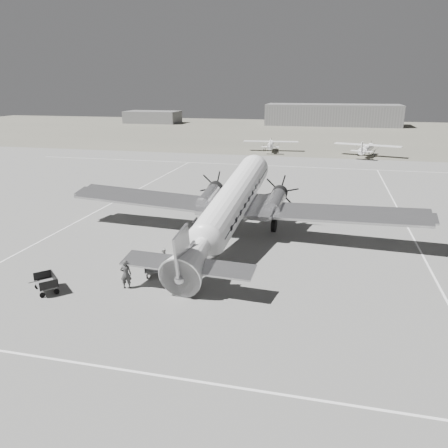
{
  "coord_description": "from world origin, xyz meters",
  "views": [
    {
      "loc": [
        4.51,
        -29.19,
        12.17
      ],
      "look_at": [
        -2.77,
        1.44,
        2.2
      ],
      "focal_mm": 35.0,
      "sensor_mm": 36.0,
      "label": 1
    }
  ],
  "objects_px": {
    "shed_secondary": "(153,117)",
    "baggage_cart_near": "(156,270)",
    "light_plane_right": "(367,150)",
    "dc3_airliner": "(230,208)",
    "passenger": "(179,246)",
    "hangar_main": "(332,115)",
    "ground_crew": "(126,274)",
    "baggage_cart_far": "(46,284)",
    "ramp_agent": "(165,259)",
    "light_plane_left": "(271,146)"
  },
  "relations": [
    {
      "from": "baggage_cart_far",
      "to": "ground_crew",
      "type": "relative_size",
      "value": 0.98
    },
    {
      "from": "dc3_airliner",
      "to": "baggage_cart_near",
      "type": "bearing_deg",
      "value": -110.03
    },
    {
      "from": "shed_secondary",
      "to": "light_plane_left",
      "type": "distance_m",
      "value": 76.39
    },
    {
      "from": "shed_secondary",
      "to": "baggage_cart_far",
      "type": "xyz_separation_m",
      "value": [
        43.13,
        -122.84,
        -1.47
      ]
    },
    {
      "from": "baggage_cart_far",
      "to": "ramp_agent",
      "type": "height_order",
      "value": "ramp_agent"
    },
    {
      "from": "ramp_agent",
      "to": "dc3_airliner",
      "type": "bearing_deg",
      "value": -0.76
    },
    {
      "from": "hangar_main",
      "to": "ramp_agent",
      "type": "relative_size",
      "value": 28.6
    },
    {
      "from": "light_plane_left",
      "to": "passenger",
      "type": "bearing_deg",
      "value": -95.49
    },
    {
      "from": "hangar_main",
      "to": "shed_secondary",
      "type": "relative_size",
      "value": 2.33
    },
    {
      "from": "dc3_airliner",
      "to": "baggage_cart_near",
      "type": "relative_size",
      "value": 19.28
    },
    {
      "from": "shed_secondary",
      "to": "ground_crew",
      "type": "distance_m",
      "value": 130.31
    },
    {
      "from": "shed_secondary",
      "to": "ramp_agent",
      "type": "distance_m",
      "value": 127.55
    },
    {
      "from": "baggage_cart_far",
      "to": "baggage_cart_near",
      "type": "bearing_deg",
      "value": 76.45
    },
    {
      "from": "dc3_airliner",
      "to": "light_plane_right",
      "type": "height_order",
      "value": "dc3_airliner"
    },
    {
      "from": "hangar_main",
      "to": "ramp_agent",
      "type": "bearing_deg",
      "value": -95.13
    },
    {
      "from": "light_plane_left",
      "to": "baggage_cart_near",
      "type": "xyz_separation_m",
      "value": [
        0.31,
        -60.13,
        -0.66
      ]
    },
    {
      "from": "dc3_airliner",
      "to": "light_plane_right",
      "type": "relative_size",
      "value": 2.62
    },
    {
      "from": "hangar_main",
      "to": "baggage_cart_near",
      "type": "xyz_separation_m",
      "value": [
        -11.12,
        -124.07,
        -2.85
      ]
    },
    {
      "from": "baggage_cart_far",
      "to": "shed_secondary",
      "type": "bearing_deg",
      "value": 152.58
    },
    {
      "from": "hangar_main",
      "to": "baggage_cart_far",
      "type": "distance_m",
      "value": 128.98
    },
    {
      "from": "dc3_airliner",
      "to": "light_plane_right",
      "type": "xyz_separation_m",
      "value": [
        14.02,
        50.01,
        -1.72
      ]
    },
    {
      "from": "shed_secondary",
      "to": "passenger",
      "type": "height_order",
      "value": "shed_secondary"
    },
    {
      "from": "light_plane_right",
      "to": "hangar_main",
      "type": "bearing_deg",
      "value": 110.29
    },
    {
      "from": "baggage_cart_near",
      "to": "passenger",
      "type": "xyz_separation_m",
      "value": [
        0.27,
        3.86,
        0.32
      ]
    },
    {
      "from": "hangar_main",
      "to": "passenger",
      "type": "xyz_separation_m",
      "value": [
        -10.85,
        -120.21,
        -2.52
      ]
    },
    {
      "from": "baggage_cart_near",
      "to": "ramp_agent",
      "type": "distance_m",
      "value": 1.34
    },
    {
      "from": "ramp_agent",
      "to": "hangar_main",
      "type": "bearing_deg",
      "value": 21.79
    },
    {
      "from": "ramp_agent",
      "to": "shed_secondary",
      "type": "bearing_deg",
      "value": 49.5
    },
    {
      "from": "light_plane_left",
      "to": "light_plane_right",
      "type": "distance_m",
      "value": 17.86
    },
    {
      "from": "light_plane_right",
      "to": "baggage_cart_far",
      "type": "height_order",
      "value": "light_plane_right"
    },
    {
      "from": "shed_secondary",
      "to": "baggage_cart_near",
      "type": "xyz_separation_m",
      "value": [
        48.88,
        -119.07,
        -1.55
      ]
    },
    {
      "from": "light_plane_left",
      "to": "hangar_main",
      "type": "bearing_deg",
      "value": 73.79
    },
    {
      "from": "shed_secondary",
      "to": "baggage_cart_near",
      "type": "distance_m",
      "value": 128.72
    },
    {
      "from": "hangar_main",
      "to": "ramp_agent",
      "type": "distance_m",
      "value": 123.28
    },
    {
      "from": "dc3_airliner",
      "to": "ground_crew",
      "type": "relative_size",
      "value": 16.27
    },
    {
      "from": "dc3_airliner",
      "to": "ramp_agent",
      "type": "xyz_separation_m",
      "value": [
        -3.25,
        -6.2,
        -2.21
      ]
    },
    {
      "from": "light_plane_right",
      "to": "dc3_airliner",
      "type": "bearing_deg",
      "value": -90.74
    },
    {
      "from": "light_plane_left",
      "to": "baggage_cart_far",
      "type": "relative_size",
      "value": 5.76
    },
    {
      "from": "dc3_airliner",
      "to": "baggage_cart_far",
      "type": "xyz_separation_m",
      "value": [
        -9.09,
        -11.28,
        -2.42
      ]
    },
    {
      "from": "baggage_cart_near",
      "to": "passenger",
      "type": "bearing_deg",
      "value": 65.81
    },
    {
      "from": "dc3_airliner",
      "to": "light_plane_left",
      "type": "bearing_deg",
      "value": 97.93
    },
    {
      "from": "hangar_main",
      "to": "ground_crew",
      "type": "bearing_deg",
      "value": -95.55
    },
    {
      "from": "hangar_main",
      "to": "passenger",
      "type": "bearing_deg",
      "value": -95.16
    },
    {
      "from": "hangar_main",
      "to": "ramp_agent",
      "type": "xyz_separation_m",
      "value": [
        -11.03,
        -122.76,
        -2.57
      ]
    },
    {
      "from": "ramp_agent",
      "to": "light_plane_right",
      "type": "bearing_deg",
      "value": 9.83
    },
    {
      "from": "ground_crew",
      "to": "shed_secondary",
      "type": "bearing_deg",
      "value": -83.15
    },
    {
      "from": "passenger",
      "to": "ramp_agent",
      "type": "bearing_deg",
      "value": -161.02
    },
    {
      "from": "shed_secondary",
      "to": "ramp_agent",
      "type": "height_order",
      "value": "shed_secondary"
    },
    {
      "from": "ground_crew",
      "to": "light_plane_left",
      "type": "bearing_deg",
      "value": -105.41
    },
    {
      "from": "shed_secondary",
      "to": "light_plane_right",
      "type": "bearing_deg",
      "value": -42.9
    }
  ]
}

